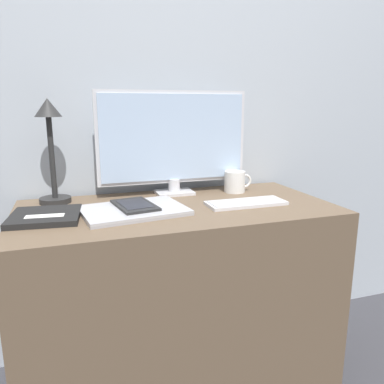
{
  "coord_description": "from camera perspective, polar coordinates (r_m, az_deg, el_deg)",
  "views": [
    {
      "loc": [
        -0.36,
        -1.01,
        1.08
      ],
      "look_at": [
        0.04,
        0.2,
        0.78
      ],
      "focal_mm": 35.0,
      "sensor_mm": 36.0,
      "label": 1
    }
  ],
  "objects": [
    {
      "name": "ereader",
      "position": [
        1.31,
        -8.71,
        -1.98
      ],
      "size": [
        0.15,
        0.21,
        0.01
      ],
      "color": "black",
      "rests_on": "laptop"
    },
    {
      "name": "laptop",
      "position": [
        1.29,
        -8.88,
        -2.77
      ],
      "size": [
        0.37,
        0.29,
        0.02
      ],
      "color": "#A3A3A8",
      "rests_on": "desk"
    },
    {
      "name": "keyboard",
      "position": [
        1.39,
        8.23,
        -1.65
      ],
      "size": [
        0.29,
        0.11,
        0.01
      ],
      "color": "silver",
      "rests_on": "desk"
    },
    {
      "name": "monitor",
      "position": [
        1.52,
        -2.83,
        7.85
      ],
      "size": [
        0.61,
        0.11,
        0.42
      ],
      "color": "silver",
      "rests_on": "desk"
    },
    {
      "name": "desk",
      "position": [
        1.49,
        -2.14,
        -15.74
      ],
      "size": [
        1.13,
        0.56,
        0.72
      ],
      "color": "brown",
      "rests_on": "ground_plane"
    },
    {
      "name": "wall_back",
      "position": [
        1.63,
        -5.78,
        17.13
      ],
      "size": [
        3.6,
        0.05,
        2.4
      ],
      "color": "#B2BCC6",
      "rests_on": "ground_plane"
    },
    {
      "name": "notebook",
      "position": [
        1.29,
        -21.43,
        -3.46
      ],
      "size": [
        0.23,
        0.23,
        0.02
      ],
      "color": "black",
      "rests_on": "desk"
    },
    {
      "name": "coffee_mug",
      "position": [
        1.59,
        6.6,
        1.59
      ],
      "size": [
        0.12,
        0.09,
        0.09
      ],
      "color": "white",
      "rests_on": "desk"
    },
    {
      "name": "desk_lamp",
      "position": [
        1.46,
        -20.78,
        7.47
      ],
      "size": [
        0.11,
        0.11,
        0.38
      ],
      "color": "#282828",
      "rests_on": "desk"
    }
  ]
}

